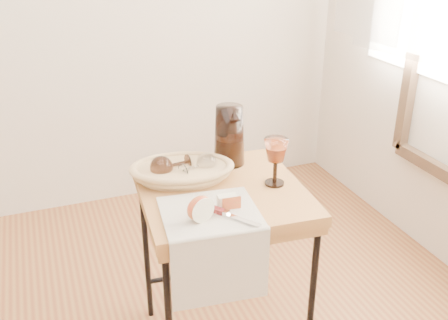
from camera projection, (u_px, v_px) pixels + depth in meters
name	position (u px, v px, depth m)	size (l,w,h in m)	color
side_table	(222.00, 272.00, 1.97)	(0.57, 0.57, 0.73)	brown
tea_towel	(210.00, 213.00, 1.66)	(0.31, 0.28, 0.01)	white
bread_basket	(182.00, 172.00, 1.87)	(0.34, 0.23, 0.06)	#9A7B47
goblet_lying_a	(173.00, 165.00, 1.87)	(0.14, 0.08, 0.08)	brown
goblet_lying_b	(197.00, 166.00, 1.86)	(0.12, 0.08, 0.08)	white
pitcher	(229.00, 135.00, 1.96)	(0.16, 0.24, 0.27)	black
wine_goblet	(275.00, 162.00, 1.81)	(0.09, 0.09, 0.18)	white
apple_half	(199.00, 208.00, 1.60)	(0.09, 0.05, 0.08)	red
apple_wedge	(227.00, 201.00, 1.68)	(0.06, 0.03, 0.04)	white
table_knife	(228.00, 214.00, 1.63)	(0.22, 0.02, 0.02)	silver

